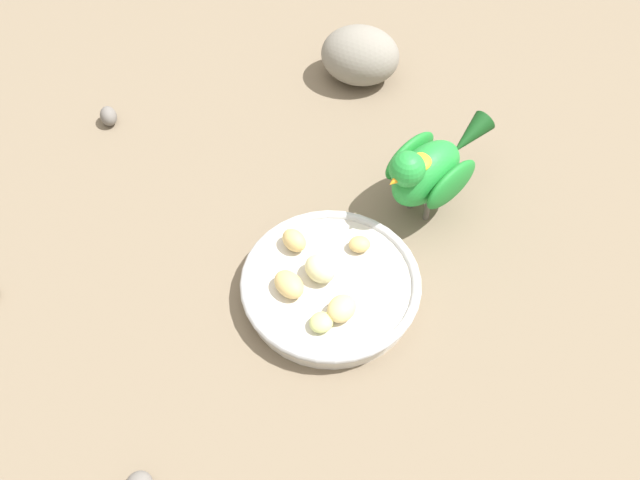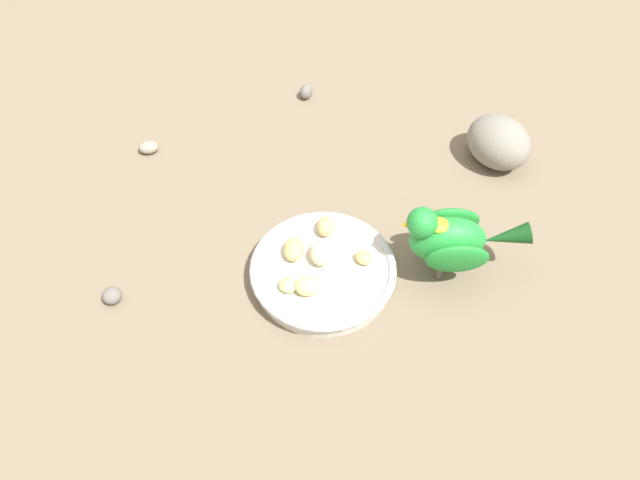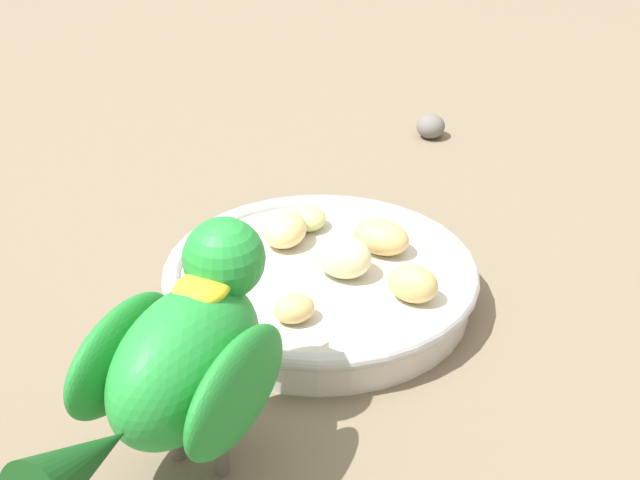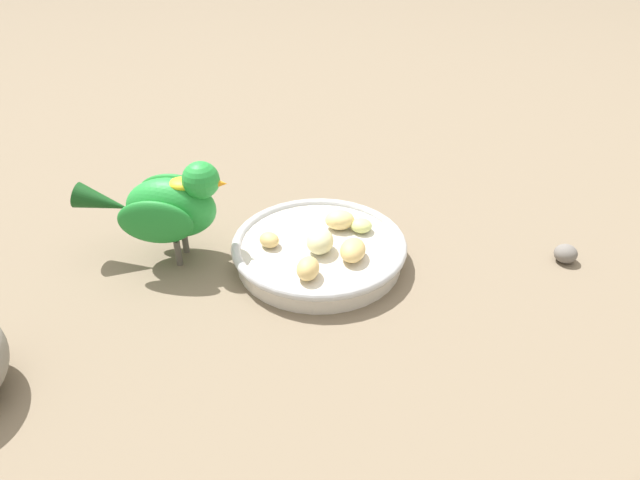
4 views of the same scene
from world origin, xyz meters
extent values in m
plane|color=#756651|center=(0.00, 0.00, 0.00)|extent=(4.00, 4.00, 0.00)
cylinder|color=beige|center=(-0.01, -0.01, 0.01)|extent=(0.19, 0.19, 0.02)
torus|color=#B7BABF|center=(-0.01, -0.01, 0.02)|extent=(0.20, 0.20, 0.01)
ellipsoid|color=beige|center=(-0.02, -0.03, 0.04)|extent=(0.04, 0.05, 0.03)
ellipsoid|color=tan|center=(-0.04, -0.07, 0.04)|extent=(0.04, 0.04, 0.02)
ellipsoid|color=tan|center=(0.01, -0.05, 0.03)|extent=(0.04, 0.05, 0.02)
ellipsoid|color=#E5C67F|center=(0.02, 0.01, 0.04)|extent=(0.04, 0.04, 0.02)
ellipsoid|color=#C6D17A|center=(0.04, -0.01, 0.03)|extent=(0.03, 0.03, 0.01)
ellipsoid|color=tan|center=(-0.07, 0.00, 0.03)|extent=(0.03, 0.03, 0.02)
cylinder|color=#59544C|center=(-0.16, 0.06, 0.02)|extent=(0.01, 0.01, 0.03)
cylinder|color=#59544C|center=(-0.17, 0.03, 0.02)|extent=(0.01, 0.01, 0.03)
ellipsoid|color=green|center=(-0.16, 0.05, 0.07)|extent=(0.11, 0.09, 0.07)
ellipsoid|color=#1E7F2D|center=(-0.16, 0.08, 0.07)|extent=(0.08, 0.05, 0.05)
ellipsoid|color=#1E7F2D|center=(-0.18, 0.02, 0.07)|extent=(0.08, 0.05, 0.05)
cone|color=#144719|center=(-0.23, 0.08, 0.07)|extent=(0.07, 0.05, 0.04)
sphere|color=green|center=(-0.13, 0.03, 0.10)|extent=(0.05, 0.05, 0.04)
cone|color=orange|center=(-0.11, 0.02, 0.10)|extent=(0.02, 0.02, 0.01)
ellipsoid|color=yellow|center=(-0.15, 0.04, 0.10)|extent=(0.04, 0.04, 0.01)
ellipsoid|color=slate|center=(0.25, -0.11, 0.01)|extent=(0.03, 0.03, 0.02)
camera|label=1|loc=(0.42, 0.13, 0.71)|focal=42.41mm
camera|label=2|loc=(0.20, 0.41, 0.68)|focal=33.87mm
camera|label=3|loc=(-0.51, -0.02, 0.33)|focal=52.40mm
camera|label=4|loc=(-0.18, -0.51, 0.38)|focal=31.21mm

